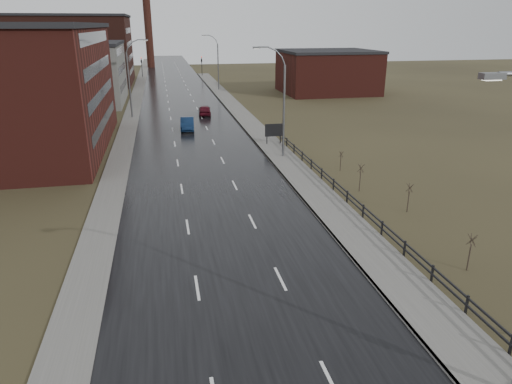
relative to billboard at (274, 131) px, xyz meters
name	(u,v)px	position (x,y,z in m)	size (l,w,h in m)	color
road	(186,118)	(-9.10, 18.62, -1.68)	(14.00, 300.00, 0.06)	black
sidewalk_right	(284,159)	(-0.50, -6.38, -1.62)	(3.20, 180.00, 0.18)	#595651
curb_right	(269,160)	(-2.02, -6.38, -1.62)	(0.16, 180.00, 0.18)	slate
sidewalk_left	(130,120)	(-17.30, 18.62, -1.65)	(2.40, 260.00, 0.12)	#595651
warehouse_mid	(76,73)	(-27.09, 36.62, 3.56)	(16.32, 20.40, 10.50)	slate
warehouse_far	(72,50)	(-32.09, 66.62, 6.05)	(26.52, 24.48, 15.50)	#331611
building_right	(327,72)	(21.20, 40.62, 2.55)	(18.36, 16.32, 8.50)	#471914
smokestack	(148,17)	(-15.10, 108.62, 13.79)	(2.70, 2.70, 30.70)	#331611
streetlight_right_mid	(281,102)	(-0.60, -5.38, 4.13)	(3.36, 0.28, 11.35)	slate
streetlight_left	(131,78)	(-16.80, 20.62, 4.13)	(3.36, 0.28, 11.35)	slate
streetlight_right_far	(217,62)	(-0.60, 48.62, 4.13)	(3.36, 0.28, 11.35)	slate
guardrail	(367,213)	(1.20, -23.06, -0.99)	(0.10, 53.05, 1.10)	black
shrub_c	(470,252)	(3.98, -30.56, -0.50)	(0.54, 0.57, 2.26)	#382D23
shrub_d	(409,197)	(5.02, -21.87, -0.51)	(0.54, 0.57, 2.26)	#382D23
shrub_e	(360,177)	(3.35, -16.87, -0.43)	(0.57, 0.60, 2.39)	#382D23
shrub_f	(341,160)	(3.91, -11.09, -0.67)	(0.47, 0.49, 1.95)	#382D23
billboard	(274,131)	(0.00, 0.00, 0.00)	(2.14, 0.17, 2.53)	black
traffic_light_left	(141,59)	(-17.10, 78.62, 2.89)	(0.58, 2.73, 5.30)	black
traffic_light_right	(202,59)	(-1.10, 78.62, 2.89)	(0.58, 2.73, 5.30)	black
car_near	(187,124)	(-9.42, 10.10, -0.88)	(1.74, 4.98, 1.64)	#0C1D3C
car_far	(205,110)	(-6.11, 20.27, -0.92)	(1.86, 4.63, 1.58)	#490C17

